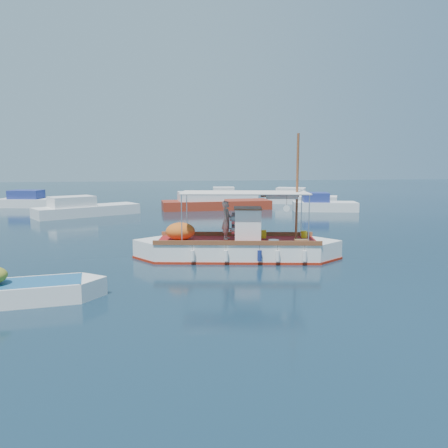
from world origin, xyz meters
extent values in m
plane|color=black|center=(0.00, 0.00, 0.00)|extent=(160.00, 160.00, 0.00)
cube|color=white|center=(-0.18, 0.75, 0.32)|extent=(7.24, 3.52, 1.02)
cube|color=white|center=(-3.59, 1.37, 0.32)|extent=(2.28, 2.28, 1.02)
cube|color=white|center=(3.24, 0.12, 0.32)|extent=(2.28, 2.28, 1.02)
cube|color=maroon|center=(-0.18, 0.75, 0.02)|extent=(7.35, 3.61, 0.17)
cube|color=maroon|center=(-0.18, 0.75, 0.81)|extent=(7.21, 3.34, 0.06)
cube|color=brown|center=(0.03, 1.89, 0.93)|extent=(6.93, 1.36, 0.19)
cube|color=brown|center=(-0.39, -0.40, 0.93)|extent=(6.93, 1.36, 0.19)
cube|color=white|center=(0.28, 0.66, 1.53)|extent=(1.31, 1.38, 1.39)
cube|color=brown|center=(0.28, 0.66, 2.25)|extent=(1.42, 1.49, 0.06)
cylinder|color=slate|center=(-0.37, 0.48, 1.80)|extent=(0.28, 0.49, 0.46)
cylinder|color=slate|center=(-0.26, 1.06, 1.80)|extent=(0.28, 0.49, 0.46)
cylinder|color=slate|center=(-0.31, 0.77, 1.30)|extent=(0.28, 0.49, 0.46)
cylinder|color=brown|center=(2.37, 0.28, 3.15)|extent=(0.13, 0.13, 4.63)
cylinder|color=brown|center=(1.64, 0.41, 2.78)|extent=(1.65, 0.37, 0.07)
cylinder|color=silver|center=(-2.27, 2.16, 1.87)|extent=(0.05, 0.05, 2.08)
cylinder|color=silver|center=(-2.63, 0.16, 1.87)|extent=(0.05, 0.05, 2.08)
cylinder|color=silver|center=(2.92, 1.21, 1.87)|extent=(0.05, 0.05, 2.08)
cylinder|color=silver|center=(2.55, -0.79, 1.87)|extent=(0.05, 0.05, 2.08)
cube|color=silver|center=(0.14, 0.69, 2.93)|extent=(5.77, 3.17, 0.04)
ellipsoid|color=#D0621E|center=(-2.63, 1.19, 1.22)|extent=(1.47, 1.32, 0.78)
cube|color=yellow|center=(1.10, 1.03, 1.02)|extent=(0.26, 0.21, 0.37)
cylinder|color=yellow|center=(2.94, 0.83, 0.99)|extent=(0.32, 0.32, 0.31)
cube|color=brown|center=(2.49, -0.12, 0.89)|extent=(0.67, 0.52, 0.11)
cylinder|color=#B2B2B2|center=(1.28, -0.04, 0.89)|extent=(0.54, 0.54, 0.11)
cylinder|color=white|center=(1.65, -0.58, 2.34)|extent=(0.28, 0.08, 0.28)
cylinder|color=white|center=(-2.23, -0.20, 0.42)|extent=(0.22, 0.22, 0.44)
cylinder|color=navy|center=(0.50, -0.70, 0.42)|extent=(0.22, 0.22, 0.44)
cylinder|color=white|center=(2.32, -1.03, 0.42)|extent=(0.22, 0.22, 0.44)
imported|color=#B8A999|center=(-0.59, 1.03, 1.69)|extent=(0.61, 0.73, 1.70)
cube|color=white|center=(-8.03, -4.14, 0.22)|extent=(4.14, 2.06, 0.78)
cube|color=white|center=(-6.07, -3.88, 0.22)|extent=(1.53, 1.53, 0.78)
cube|color=#1C5482|center=(-8.03, -4.14, 0.59)|extent=(4.11, 1.89, 0.04)
cube|color=silver|center=(-9.00, 17.86, 0.30)|extent=(8.18, 6.07, 1.00)
cube|color=silver|center=(-10.05, 17.26, 1.20)|extent=(3.81, 3.37, 0.80)
cube|color=maroon|center=(1.80, 21.01, 0.30)|extent=(9.81, 3.25, 1.00)
cube|color=silver|center=(0.34, 20.94, 1.20)|extent=(3.98, 2.56, 0.80)
cube|color=silver|center=(10.92, 18.08, 0.30)|extent=(5.76, 3.34, 1.00)
cube|color=navy|center=(10.12, 18.26, 1.20)|extent=(2.52, 2.30, 0.80)
cube|color=silver|center=(11.20, 25.08, 0.30)|extent=(7.58, 5.30, 1.00)
cube|color=silver|center=(10.22, 25.52, 1.20)|extent=(3.51, 3.19, 0.80)
cube|color=silver|center=(-14.64, 25.54, 0.30)|extent=(7.33, 3.62, 1.00)
cube|color=navy|center=(-15.68, 25.74, 1.20)|extent=(3.13, 2.46, 0.80)
cube|color=silver|center=(4.36, 27.69, 0.30)|extent=(5.73, 2.64, 1.00)
cube|color=silver|center=(3.54, 27.79, 1.20)|extent=(2.40, 1.95, 0.80)
camera|label=1|loc=(-3.74, -17.85, 4.26)|focal=35.00mm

